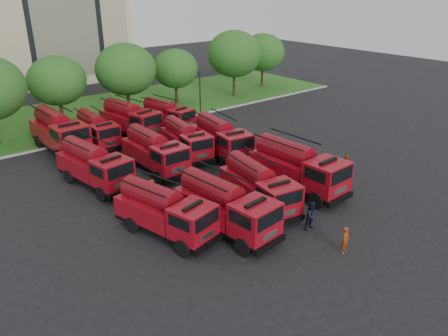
% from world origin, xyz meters
% --- Properties ---
extents(ground, '(140.00, 140.00, 0.00)m').
position_xyz_m(ground, '(0.00, 0.00, 0.00)').
color(ground, black).
rests_on(ground, ground).
extents(lawn, '(70.00, 16.00, 0.12)m').
position_xyz_m(lawn, '(0.00, 26.00, 0.06)').
color(lawn, '#1D5015').
rests_on(lawn, ground).
extents(curb, '(70.00, 0.30, 0.14)m').
position_xyz_m(curb, '(0.00, 17.90, 0.07)').
color(curb, gray).
rests_on(curb, ground).
extents(tree_3, '(5.88, 5.88, 7.19)m').
position_xyz_m(tree_3, '(-1.00, 24.00, 4.68)').
color(tree_3, '#382314').
rests_on(tree_3, ground).
extents(tree_4, '(6.55, 6.55, 8.01)m').
position_xyz_m(tree_4, '(6.00, 22.50, 5.22)').
color(tree_4, '#382314').
rests_on(tree_4, ground).
extents(tree_5, '(5.46, 5.46, 6.68)m').
position_xyz_m(tree_5, '(13.00, 23.50, 4.35)').
color(tree_5, '#382314').
rests_on(tree_5, ground).
extents(tree_6, '(6.89, 6.89, 8.42)m').
position_xyz_m(tree_6, '(21.00, 22.00, 5.49)').
color(tree_6, '#382314').
rests_on(tree_6, ground).
extents(tree_7, '(6.05, 6.05, 7.39)m').
position_xyz_m(tree_7, '(28.00, 24.00, 4.82)').
color(tree_7, '#382314').
rests_on(tree_7, ground).
extents(lamp_post_1, '(0.60, 0.25, 5.11)m').
position_xyz_m(lamp_post_1, '(12.00, 17.20, 2.90)').
color(lamp_post_1, black).
rests_on(lamp_post_1, ground).
extents(fire_truck_0, '(3.78, 7.06, 3.06)m').
position_xyz_m(fire_truck_0, '(-4.24, -1.32, 1.54)').
color(fire_truck_0, black).
rests_on(fire_truck_0, ground).
extents(fire_truck_1, '(3.14, 7.34, 3.25)m').
position_xyz_m(fire_truck_1, '(-1.23, -3.27, 1.63)').
color(fire_truck_1, black).
rests_on(fire_truck_1, ground).
extents(fire_truck_2, '(3.41, 7.07, 3.09)m').
position_xyz_m(fire_truck_2, '(2.39, -2.33, 1.55)').
color(fire_truck_2, black).
rests_on(fire_truck_2, ground).
extents(fire_truck_3, '(3.02, 7.74, 3.48)m').
position_xyz_m(fire_truck_3, '(6.40, -2.11, 1.75)').
color(fire_truck_3, black).
rests_on(fire_truck_3, ground).
extents(fire_truck_4, '(3.39, 7.30, 3.20)m').
position_xyz_m(fire_truck_4, '(-4.59, 7.75, 1.61)').
color(fire_truck_4, black).
rests_on(fire_truck_4, ground).
extents(fire_truck_5, '(2.62, 7.01, 3.18)m').
position_xyz_m(fire_truck_5, '(0.30, 7.42, 1.60)').
color(fire_truck_5, black).
rests_on(fire_truck_5, ground).
extents(fire_truck_6, '(3.19, 6.78, 2.97)m').
position_xyz_m(fire_truck_6, '(3.93, 8.42, 1.49)').
color(fire_truck_6, black).
rests_on(fire_truck_6, ground).
extents(fire_truck_7, '(3.56, 7.44, 3.25)m').
position_xyz_m(fire_truck_7, '(6.31, 6.52, 1.64)').
color(fire_truck_7, black).
rests_on(fire_truck_7, ground).
extents(fire_truck_8, '(3.05, 7.90, 3.56)m').
position_xyz_m(fire_truck_8, '(-3.95, 16.53, 1.79)').
color(fire_truck_8, black).
rests_on(fire_truck_8, ground).
extents(fire_truck_9, '(2.54, 6.49, 2.92)m').
position_xyz_m(fire_truck_9, '(-0.81, 15.90, 1.47)').
color(fire_truck_9, black).
rests_on(fire_truck_9, ground).
extents(fire_truck_10, '(3.63, 7.44, 3.24)m').
position_xyz_m(fire_truck_10, '(2.97, 16.49, 1.63)').
color(fire_truck_10, black).
rests_on(fire_truck_10, ground).
extents(fire_truck_11, '(3.28, 6.63, 2.89)m').
position_xyz_m(fire_truck_11, '(6.85, 15.93, 1.45)').
color(fire_truck_11, black).
rests_on(fire_truck_11, ground).
extents(firefighter_0, '(0.65, 0.53, 1.58)m').
position_xyz_m(firefighter_0, '(2.49, -9.28, 0.00)').
color(firefighter_0, '#922B0B').
rests_on(firefighter_0, ground).
extents(firefighter_1, '(0.94, 0.57, 1.85)m').
position_xyz_m(firefighter_1, '(2.97, -6.47, 0.00)').
color(firefighter_1, black).
rests_on(firefighter_1, ground).
extents(firefighter_2, '(1.12, 1.31, 1.95)m').
position_xyz_m(firefighter_2, '(10.70, -3.21, 0.00)').
color(firefighter_2, '#922B0B').
rests_on(firefighter_2, ground).
extents(firefighter_3, '(1.11, 0.92, 1.52)m').
position_xyz_m(firefighter_3, '(9.70, 0.47, 0.00)').
color(firefighter_3, black).
rests_on(firefighter_3, ground).
extents(firefighter_4, '(0.91, 0.97, 1.66)m').
position_xyz_m(firefighter_4, '(-2.73, 2.79, 0.00)').
color(firefighter_4, '#922B0B').
rests_on(firefighter_4, ground).
extents(firefighter_5, '(1.74, 0.96, 1.78)m').
position_xyz_m(firefighter_5, '(7.12, 6.20, 0.00)').
color(firefighter_5, '#922B0B').
rests_on(firefighter_5, ground).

